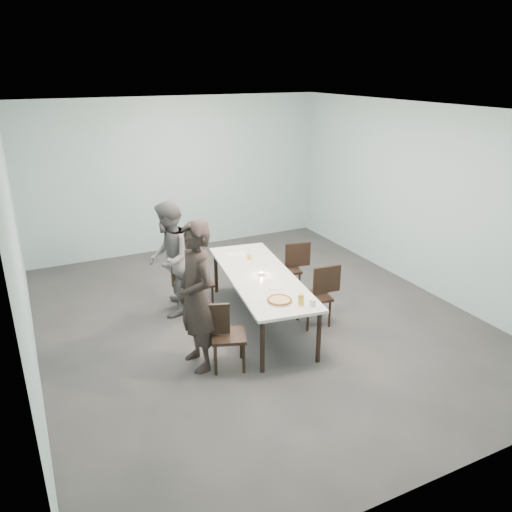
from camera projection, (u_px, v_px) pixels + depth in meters
name	position (u px, v px, depth m)	size (l,w,h in m)	color
ground	(256.00, 318.00, 7.43)	(7.00, 7.00, 0.00)	#333335
room_shell	(256.00, 185.00, 6.70)	(6.02, 7.02, 3.01)	#A0C6CA
table	(260.00, 279.00, 7.08)	(1.27, 2.70, 0.75)	white
chair_near_left	(222.00, 331.00, 6.06)	(0.65, 0.53, 0.87)	black
chair_far_left	(192.00, 280.00, 7.49)	(0.62, 0.44, 0.87)	black
chair_near_right	(319.00, 291.00, 7.13)	(0.63, 0.46, 0.87)	black
chair_far_right	(291.00, 265.00, 8.08)	(0.64, 0.49, 0.87)	black
diner_near	(196.00, 297.00, 5.95)	(0.69, 0.45, 1.89)	black
diner_far	(170.00, 259.00, 7.32)	(0.84, 0.66, 1.73)	slate
pizza	(280.00, 300.00, 6.25)	(0.34, 0.34, 0.04)	white
side_plate	(275.00, 287.00, 6.65)	(0.18, 0.18, 0.01)	white
beer_glass	(301.00, 299.00, 6.14)	(0.08, 0.08, 0.15)	gold
water_tumbler	(313.00, 303.00, 6.13)	(0.08, 0.08, 0.09)	silver
tealight	(261.00, 274.00, 7.04)	(0.06, 0.06, 0.05)	silver
amber_tumbler	(249.00, 257.00, 7.61)	(0.07, 0.07, 0.08)	gold
menu	(236.00, 255.00, 7.81)	(0.30, 0.22, 0.01)	silver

